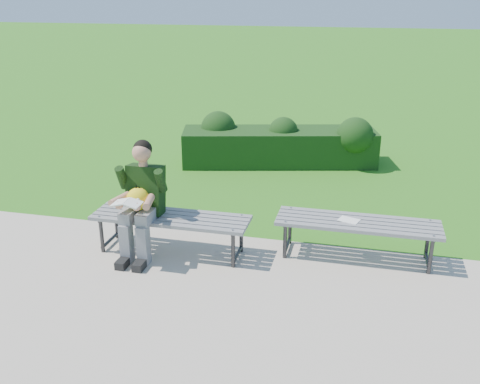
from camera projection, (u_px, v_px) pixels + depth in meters
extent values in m
plane|color=#24661D|center=(230.00, 236.00, 6.64)|extent=(80.00, 80.00, 0.00)
cube|color=#B4AB96|center=(184.00, 314.00, 5.04)|extent=(30.00, 3.50, 0.02)
cube|color=#103912|center=(279.00, 147.00, 9.33)|extent=(3.42, 1.60, 0.60)
sphere|color=#103912|center=(218.00, 129.00, 9.44)|extent=(0.74, 0.74, 0.61)
sphere|color=#103912|center=(283.00, 132.00, 9.24)|extent=(0.61, 0.61, 0.51)
sphere|color=#103912|center=(355.00, 136.00, 8.99)|extent=(0.74, 0.74, 0.62)
cube|color=slate|center=(164.00, 225.00, 5.87)|extent=(1.80, 0.08, 0.04)
cube|color=slate|center=(167.00, 221.00, 5.97)|extent=(1.80, 0.08, 0.04)
cube|color=slate|center=(171.00, 218.00, 6.06)|extent=(1.80, 0.08, 0.04)
cube|color=slate|center=(174.00, 214.00, 6.15)|extent=(1.80, 0.08, 0.04)
cube|color=slate|center=(177.00, 211.00, 6.25)|extent=(1.80, 0.08, 0.04)
cylinder|color=#2D2D30|center=(102.00, 236.00, 6.14)|extent=(0.04, 0.04, 0.41)
cylinder|color=#2D2D30|center=(116.00, 223.00, 6.48)|extent=(0.04, 0.04, 0.41)
cylinder|color=#2D2D30|center=(108.00, 215.00, 6.24)|extent=(0.04, 0.42, 0.04)
cylinder|color=#2D2D30|center=(110.00, 240.00, 6.36)|extent=(0.04, 0.42, 0.04)
cylinder|color=gray|center=(99.00, 216.00, 6.03)|extent=(0.02, 0.02, 0.01)
cylinder|color=gray|center=(115.00, 203.00, 6.41)|extent=(0.02, 0.02, 0.01)
cylinder|color=#2D2D30|center=(233.00, 250.00, 5.80)|extent=(0.04, 0.04, 0.41)
cylinder|color=#2D2D30|center=(241.00, 235.00, 6.14)|extent=(0.04, 0.04, 0.41)
cylinder|color=#2D2D30|center=(237.00, 228.00, 5.90)|extent=(0.04, 0.42, 0.04)
cylinder|color=#2D2D30|center=(237.00, 254.00, 6.02)|extent=(0.04, 0.42, 0.04)
cylinder|color=gray|center=(233.00, 230.00, 5.69)|extent=(0.02, 0.02, 0.01)
cylinder|color=gray|center=(242.00, 215.00, 6.07)|extent=(0.02, 0.02, 0.01)
cube|color=slate|center=(357.00, 231.00, 5.74)|extent=(1.80, 0.08, 0.04)
cube|color=slate|center=(358.00, 227.00, 5.83)|extent=(1.80, 0.08, 0.04)
cube|color=slate|center=(358.00, 223.00, 5.92)|extent=(1.80, 0.08, 0.04)
cube|color=slate|center=(358.00, 219.00, 6.02)|extent=(1.80, 0.09, 0.04)
cube|color=slate|center=(358.00, 216.00, 6.11)|extent=(1.80, 0.09, 0.04)
cylinder|color=#2D2D30|center=(285.00, 241.00, 6.00)|extent=(0.04, 0.04, 0.41)
cylinder|color=#2D2D30|center=(290.00, 228.00, 6.35)|extent=(0.04, 0.04, 0.41)
cylinder|color=#2D2D30|center=(288.00, 220.00, 6.11)|extent=(0.04, 0.42, 0.04)
cylinder|color=#2D2D30|center=(287.00, 245.00, 6.23)|extent=(0.04, 0.42, 0.04)
cylinder|color=gray|center=(285.00, 222.00, 5.90)|extent=(0.02, 0.02, 0.01)
cylinder|color=gray|center=(291.00, 208.00, 6.27)|extent=(0.02, 0.02, 0.01)
cylinder|color=#2D2D30|center=(431.00, 256.00, 5.66)|extent=(0.04, 0.04, 0.41)
cylinder|color=#2D2D30|center=(428.00, 241.00, 6.01)|extent=(0.04, 0.04, 0.41)
cylinder|color=#2D2D30|center=(431.00, 233.00, 5.77)|extent=(0.04, 0.42, 0.04)
cylinder|color=#2D2D30|center=(427.00, 260.00, 5.89)|extent=(0.04, 0.42, 0.04)
cylinder|color=gray|center=(434.00, 236.00, 5.56)|extent=(0.02, 0.02, 0.01)
cylinder|color=gray|center=(430.00, 220.00, 5.93)|extent=(0.02, 0.02, 0.01)
cube|color=gray|center=(131.00, 213.00, 5.97)|extent=(0.14, 0.42, 0.13)
cube|color=gray|center=(148.00, 215.00, 5.93)|extent=(0.14, 0.42, 0.13)
cube|color=gray|center=(127.00, 243.00, 5.91)|extent=(0.12, 0.13, 0.45)
cube|color=gray|center=(143.00, 245.00, 5.87)|extent=(0.12, 0.13, 0.45)
cube|color=black|center=(124.00, 262.00, 5.88)|extent=(0.11, 0.26, 0.09)
cube|color=black|center=(141.00, 264.00, 5.84)|extent=(0.11, 0.26, 0.09)
cube|color=black|center=(146.00, 190.00, 6.05)|extent=(0.40, 0.30, 0.59)
cylinder|color=tan|center=(143.00, 163.00, 5.92)|extent=(0.10, 0.10, 0.08)
sphere|color=tan|center=(142.00, 152.00, 5.86)|extent=(0.21, 0.21, 0.21)
sphere|color=black|center=(143.00, 149.00, 5.87)|extent=(0.21, 0.21, 0.21)
cylinder|color=black|center=(122.00, 178.00, 5.96)|extent=(0.10, 0.21, 0.30)
cylinder|color=black|center=(161.00, 181.00, 5.86)|extent=(0.10, 0.21, 0.30)
cylinder|color=tan|center=(120.00, 199.00, 5.80)|extent=(0.14, 0.31, 0.08)
cylinder|color=tan|center=(149.00, 202.00, 5.73)|extent=(0.14, 0.31, 0.08)
sphere|color=tan|center=(119.00, 205.00, 5.64)|extent=(0.09, 0.09, 0.09)
sphere|color=tan|center=(137.00, 207.00, 5.60)|extent=(0.09, 0.09, 0.09)
sphere|color=yellow|center=(138.00, 199.00, 5.87)|extent=(0.25, 0.25, 0.25)
cone|color=#ED5614|center=(134.00, 203.00, 5.76)|extent=(0.07, 0.07, 0.07)
cone|color=black|center=(136.00, 187.00, 5.83)|extent=(0.03, 0.05, 0.08)
cone|color=black|center=(139.00, 188.00, 5.84)|extent=(0.03, 0.04, 0.07)
sphere|color=white|center=(130.00, 199.00, 5.77)|extent=(0.05, 0.05, 0.05)
sphere|color=white|center=(138.00, 200.00, 5.76)|extent=(0.05, 0.05, 0.05)
cube|color=white|center=(120.00, 202.00, 5.60)|extent=(0.15, 0.20, 0.05)
cube|color=white|center=(133.00, 203.00, 5.57)|extent=(0.15, 0.20, 0.05)
cube|color=white|center=(349.00, 220.00, 5.94)|extent=(0.26, 0.22, 0.01)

